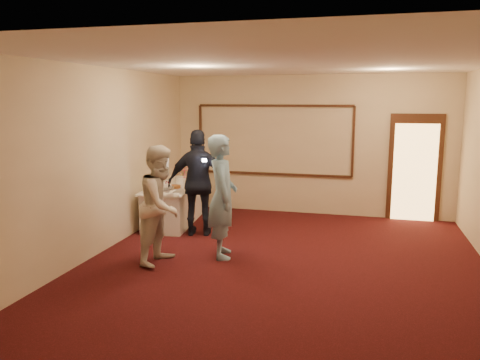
# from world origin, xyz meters

# --- Properties ---
(floor) EXTENTS (7.00, 7.00, 0.00)m
(floor) POSITION_xyz_m (0.00, 0.00, 0.00)
(floor) COLOR black
(floor) RESTS_ON ground
(room_walls) EXTENTS (6.04, 7.04, 3.02)m
(room_walls) POSITION_xyz_m (0.00, 0.00, 2.03)
(room_walls) COLOR beige
(room_walls) RESTS_ON floor
(wall_molding) EXTENTS (3.45, 0.04, 1.55)m
(wall_molding) POSITION_xyz_m (-0.80, 3.47, 1.60)
(wall_molding) COLOR #372010
(wall_molding) RESTS_ON room_walls
(doorway) EXTENTS (1.05, 0.07, 2.20)m
(doorway) POSITION_xyz_m (2.15, 3.45, 1.08)
(doorway) COLOR #372010
(doorway) RESTS_ON floor
(buffet_table) EXTENTS (1.10, 2.32, 0.77)m
(buffet_table) POSITION_xyz_m (-2.57, 2.08, 0.39)
(buffet_table) COLOR silver
(buffet_table) RESTS_ON floor
(pavlova_tray) EXTENTS (0.50, 0.56, 0.19)m
(pavlova_tray) POSITION_xyz_m (-2.46, 1.30, 0.85)
(pavlova_tray) COLOR silver
(pavlova_tray) RESTS_ON buffet_table
(cupcake_stand) EXTENTS (0.29, 0.29, 0.43)m
(cupcake_stand) POSITION_xyz_m (-2.74, 3.04, 0.92)
(cupcake_stand) COLOR #E24F6A
(cupcake_stand) RESTS_ON buffet_table
(plate_stack_a) EXTENTS (0.18, 0.18, 0.15)m
(plate_stack_a) POSITION_xyz_m (-2.54, 2.22, 0.84)
(plate_stack_a) COLOR white
(plate_stack_a) RESTS_ON buffet_table
(plate_stack_b) EXTENTS (0.17, 0.17, 0.14)m
(plate_stack_b) POSITION_xyz_m (-2.35, 2.34, 0.84)
(plate_stack_b) COLOR white
(plate_stack_b) RESTS_ON buffet_table
(tart) EXTENTS (0.30, 0.30, 0.06)m
(tart) POSITION_xyz_m (-2.43, 1.68, 0.80)
(tart) COLOR white
(tart) RESTS_ON buffet_table
(man) EXTENTS (0.67, 0.82, 1.95)m
(man) POSITION_xyz_m (-1.01, 0.25, 0.98)
(man) COLOR #7AAAC8
(man) RESTS_ON floor
(woman) EXTENTS (0.80, 0.97, 1.81)m
(woman) POSITION_xyz_m (-1.82, -0.24, 0.91)
(woman) COLOR silver
(woman) RESTS_ON floor
(guest) EXTENTS (1.22, 0.73, 1.95)m
(guest) POSITION_xyz_m (-1.77, 1.30, 0.98)
(guest) COLOR black
(guest) RESTS_ON floor
(camera_flash) EXTENTS (0.08, 0.06, 0.05)m
(camera_flash) POSITION_xyz_m (-1.57, 1.03, 1.43)
(camera_flash) COLOR white
(camera_flash) RESTS_ON guest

